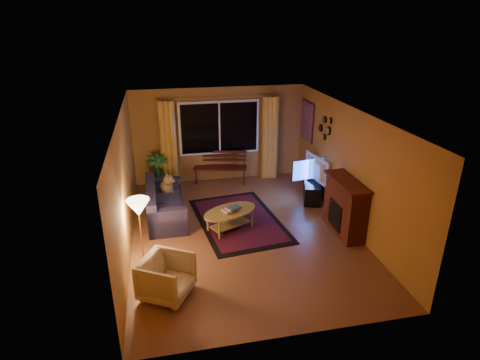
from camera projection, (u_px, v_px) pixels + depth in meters
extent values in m
cube|color=brown|center=(243.00, 232.00, 8.36)|extent=(4.50, 6.00, 0.02)
cube|color=white|center=(243.00, 113.00, 7.40)|extent=(4.50, 6.00, 0.02)
cube|color=#B57631|center=(219.00, 135.00, 10.60)|extent=(4.50, 0.02, 2.50)
cube|color=#B57631|center=(125.00, 186.00, 7.46)|extent=(0.02, 6.00, 2.50)
cube|color=#B57631|center=(350.00, 168.00, 8.30)|extent=(0.02, 6.00, 2.50)
cube|color=black|center=(219.00, 128.00, 10.47)|extent=(2.00, 0.02, 1.30)
cylinder|color=#BF8C3F|center=(219.00, 98.00, 10.12)|extent=(3.20, 0.03, 0.03)
cylinder|color=gold|center=(168.00, 144.00, 10.28)|extent=(0.36, 0.36, 2.24)
cylinder|color=gold|center=(270.00, 138.00, 10.79)|extent=(0.36, 0.36, 2.24)
cube|color=#3E120A|center=(220.00, 175.00, 10.76)|extent=(1.47, 0.73, 0.42)
imported|color=#235B1E|center=(157.00, 173.00, 10.13)|extent=(0.70, 0.70, 0.97)
cube|color=#25213E|center=(166.00, 202.00, 8.82)|extent=(0.83, 1.87, 0.75)
imported|color=beige|center=(166.00, 276.00, 6.33)|extent=(0.96, 0.98, 0.75)
cylinder|color=#BF8C3F|center=(141.00, 234.00, 7.03)|extent=(0.23, 0.23, 1.27)
cube|color=#670508|center=(239.00, 220.00, 8.82)|extent=(1.98, 2.83, 0.02)
cylinder|color=#A1883E|center=(230.00, 220.00, 8.38)|extent=(1.61, 1.61, 0.44)
cube|color=black|center=(312.00, 189.00, 9.82)|extent=(0.70, 1.15, 0.46)
imported|color=black|center=(313.00, 169.00, 9.62)|extent=(0.29, 1.07, 0.61)
cube|color=maroon|center=(345.00, 208.00, 8.17)|extent=(0.40, 1.20, 1.10)
cube|color=#D8490E|center=(307.00, 121.00, 10.36)|extent=(0.04, 0.76, 0.96)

